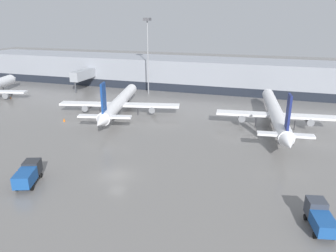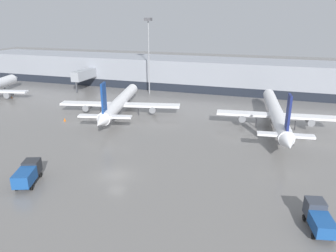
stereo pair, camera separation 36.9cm
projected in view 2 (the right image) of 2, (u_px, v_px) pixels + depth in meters
name	position (u px, v px, depth m)	size (l,w,h in m)	color
ground_plane	(116.00, 175.00, 46.79)	(320.00, 320.00, 0.00)	slate
terminal_building	(206.00, 74.00, 101.15)	(160.00, 26.38, 9.00)	gray
parked_jet_0	(120.00, 103.00, 75.09)	(27.66, 34.35, 9.59)	white
parked_jet_2	(276.00, 113.00, 65.55)	(23.62, 38.68, 10.02)	white
service_truck_0	(28.00, 173.00, 43.92)	(4.02, 6.15, 2.63)	#19478C
service_truck_3	(319.00, 217.00, 34.46)	(3.01, 5.45, 2.65)	#19478C
traffic_cone_0	(12.00, 97.00, 90.27)	(0.42, 0.42, 0.60)	orange
traffic_cone_1	(65.00, 119.00, 70.49)	(0.47, 0.47, 0.75)	orange
traffic_cone_2	(17.00, 172.00, 46.99)	(0.49, 0.49, 0.74)	orange
traffic_cone_3	(104.00, 114.00, 74.68)	(0.37, 0.37, 0.80)	orange
apron_light_mast_1	(148.00, 36.00, 90.72)	(1.80, 1.80, 21.07)	gray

